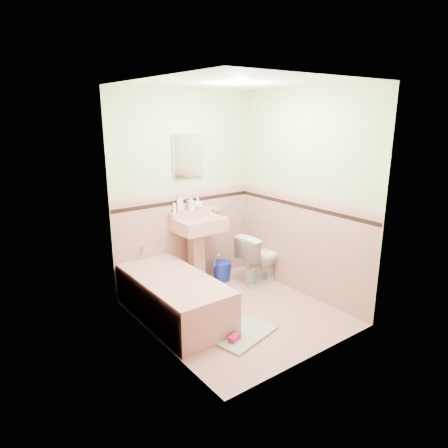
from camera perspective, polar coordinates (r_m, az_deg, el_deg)
floor at (r=4.73m, az=1.85°, el=-12.41°), size 2.20×2.20×0.00m
ceiling at (r=4.19m, az=2.16°, el=19.38°), size 2.20×2.20×0.00m
wall_back at (r=5.18m, az=-5.65°, el=4.68°), size 2.50×0.00×2.50m
wall_front at (r=3.53m, az=13.21°, el=-0.78°), size 2.50×0.00×2.50m
wall_left at (r=3.77m, az=-9.97°, el=0.43°), size 0.00×2.50×2.50m
wall_right at (r=4.97m, az=11.07°, el=4.00°), size 0.00×2.50×2.50m
wainscot_back at (r=5.33m, az=-5.40°, el=-2.22°), size 2.00×0.00×2.00m
wainscot_front at (r=3.77m, az=12.45°, el=-10.27°), size 2.00×0.00×2.00m
wainscot_left at (r=3.99m, az=-9.38°, el=-8.60°), size 0.00×2.20×2.20m
wainscot_right at (r=5.12m, az=10.60°, el=-3.15°), size 0.00×2.20×2.20m
accent_back at (r=5.19m, az=-5.50°, el=3.24°), size 2.00×0.00×2.00m
accent_front at (r=3.58m, az=12.86°, el=-2.71°), size 2.00×0.00×2.00m
accent_left at (r=3.81m, az=-9.64°, el=-1.42°), size 0.00×2.20×2.20m
accent_right at (r=4.98m, az=10.85°, el=2.52°), size 0.00×2.20×2.20m
cap_back at (r=5.17m, az=-5.53°, el=4.33°), size 2.00×0.00×2.00m
cap_front at (r=3.55m, az=12.96°, el=-1.18°), size 2.00×0.00×2.00m
cap_left at (r=3.78m, az=-9.71°, el=0.03°), size 0.00×2.20×2.20m
cap_right at (r=4.96m, az=10.91°, el=3.64°), size 0.00×2.20×2.20m
bathtub at (r=4.56m, az=-7.08°, el=-10.48°), size 0.70×1.50×0.45m
tub_faucet at (r=5.01m, az=-11.34°, el=-3.27°), size 0.04×0.12×0.04m
sink at (r=5.21m, az=-3.58°, el=-4.09°), size 0.60×0.49×0.94m
sink_faucet at (r=5.19m, az=-4.51°, el=1.33°), size 0.02×0.02×0.10m
medicine_cabinet at (r=5.12m, az=-5.12°, el=9.66°), size 0.43×0.04×0.54m
soap_dish at (r=5.46m, az=-1.12°, el=2.10°), size 0.12×0.07×0.04m
soap_bottle_left at (r=5.10m, az=-6.28°, el=3.08°), size 0.12×0.12×0.24m
soap_bottle_mid at (r=5.19m, az=-4.72°, el=3.01°), size 0.09×0.09×0.18m
soap_bottle_right at (r=5.25m, az=-3.76°, el=2.98°), size 0.13×0.13×0.15m
tube at (r=5.07m, az=-7.07°, el=2.29°), size 0.04×0.04×0.12m
toilet at (r=5.44m, az=5.25°, el=-4.72°), size 0.70×0.44×0.68m
bucket at (r=5.52m, az=-0.26°, el=-6.69°), size 0.31×0.31×0.26m
bath_mat at (r=4.31m, az=2.57°, el=-15.21°), size 0.77×0.60×0.03m
shoe at (r=4.16m, az=1.49°, el=-15.81°), size 0.16×0.11×0.06m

